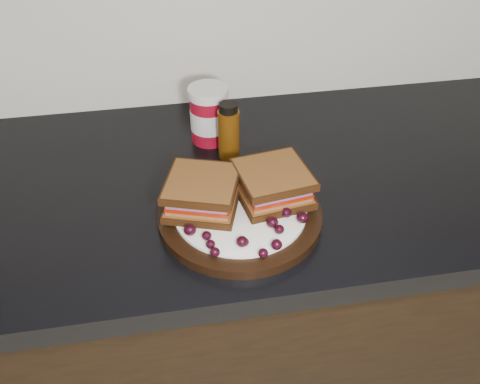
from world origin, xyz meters
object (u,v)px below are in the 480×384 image
Objects in this scene: plate at (240,215)px; sandwich_left at (202,193)px; oil_bottle at (229,131)px; condiment_jar at (209,114)px.

plate is 2.38× the size of sandwich_left.
sandwich_left is at bearing -112.83° from oil_bottle.
condiment_jar is (0.04, 0.24, 0.01)m from sandwich_left.
condiment_jar and oil_bottle have the same top height.
oil_bottle is (0.07, 0.17, 0.01)m from sandwich_left.
sandwich_left is at bearing 162.03° from plate.
sandwich_left is (-0.06, 0.02, 0.04)m from plate.
plate is 2.37× the size of condiment_jar.
condiment_jar reaches higher than sandwich_left.
oil_bottle is at bearing 86.59° from plate.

